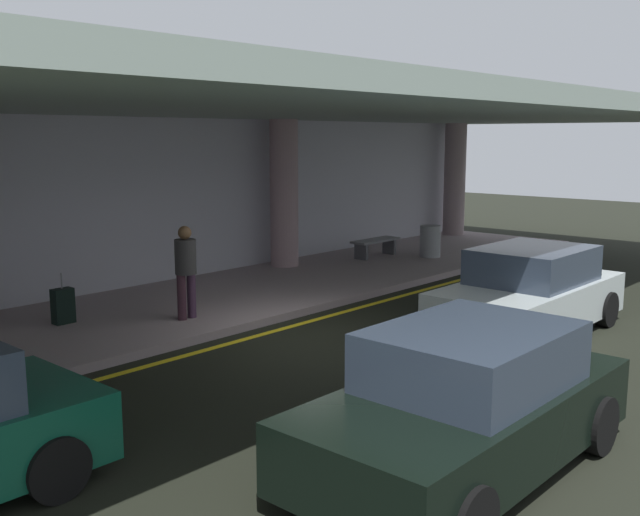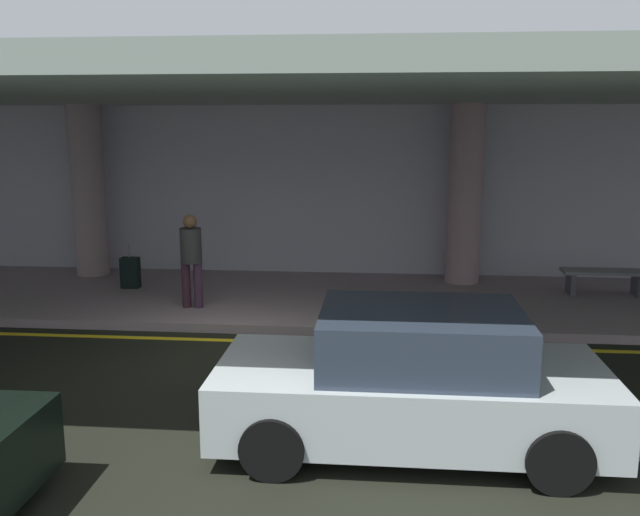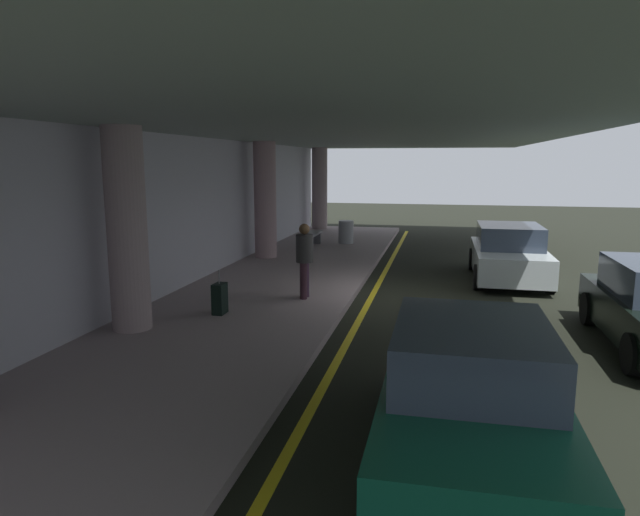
% 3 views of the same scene
% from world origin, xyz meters
% --- Properties ---
extents(ground_plane, '(60.00, 60.00, 0.00)m').
position_xyz_m(ground_plane, '(0.00, 0.00, 0.00)').
color(ground_plane, black).
extents(sidewalk, '(26.00, 4.20, 0.15)m').
position_xyz_m(sidewalk, '(0.00, 3.10, 0.07)').
color(sidewalk, gray).
rests_on(sidewalk, ground).
extents(lane_stripe_yellow, '(26.00, 0.14, 0.01)m').
position_xyz_m(lane_stripe_yellow, '(0.00, 0.64, 0.00)').
color(lane_stripe_yellow, yellow).
rests_on(lane_stripe_yellow, ground).
extents(support_column_left_mid, '(0.70, 0.70, 3.65)m').
position_xyz_m(support_column_left_mid, '(-4.00, 4.56, 1.97)').
color(support_column_left_mid, gray).
rests_on(support_column_left_mid, sidewalk).
extents(support_column_center, '(0.70, 0.70, 3.65)m').
position_xyz_m(support_column_center, '(4.00, 4.56, 1.97)').
color(support_column_center, gray).
rests_on(support_column_center, sidewalk).
extents(ceiling_overhang, '(28.00, 13.20, 0.30)m').
position_xyz_m(ceiling_overhang, '(0.00, 2.60, 3.95)').
color(ceiling_overhang, gray).
rests_on(ceiling_overhang, support_column_far_left).
extents(terminal_back_wall, '(26.00, 0.30, 3.80)m').
position_xyz_m(terminal_back_wall, '(0.00, 5.35, 1.90)').
color(terminal_back_wall, '#AEACB8').
rests_on(terminal_back_wall, ground).
extents(car_silver, '(4.10, 1.92, 1.50)m').
position_xyz_m(car_silver, '(2.68, -2.72, 0.71)').
color(car_silver, '#B6C1C1').
rests_on(car_silver, ground).
extents(traveler_with_luggage, '(0.38, 0.38, 1.68)m').
position_xyz_m(traveler_with_luggage, '(-1.06, 2.03, 1.11)').
color(traveler_with_luggage, '#361E28').
rests_on(traveler_with_luggage, sidewalk).
extents(suitcase_upright_primary, '(0.36, 0.22, 0.90)m').
position_xyz_m(suitcase_upright_primary, '(-2.71, 3.38, 0.46)').
color(suitcase_upright_primary, black).
rests_on(suitcase_upright_primary, sidewalk).
extents(bench_metal, '(1.60, 0.50, 0.48)m').
position_xyz_m(bench_metal, '(6.61, 3.68, 0.50)').
color(bench_metal, slate).
rests_on(bench_metal, sidewalk).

